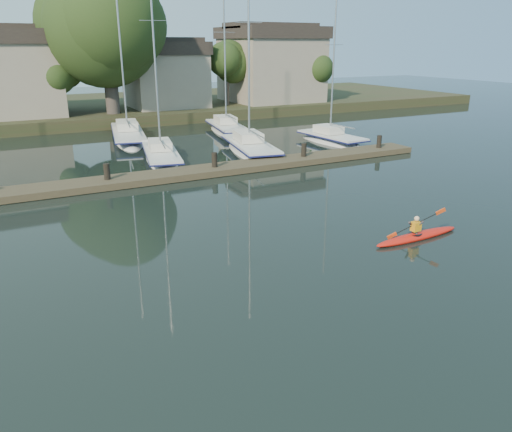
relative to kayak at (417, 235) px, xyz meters
name	(u,v)px	position (x,y,z in m)	size (l,w,h in m)	color
ground	(303,283)	(-5.82, -1.11, -0.16)	(160.00, 160.00, 0.00)	black
kayak	(417,235)	(0.00, 0.00, 0.00)	(4.07, 0.80, 1.30)	red
dock	(164,176)	(-5.82, 12.89, 0.05)	(34.00, 2.00, 1.80)	#4C3F2B
sailboat_2	(162,162)	(-4.45, 17.74, -0.34)	(3.74, 8.86, 14.28)	silver
sailboat_3	(250,156)	(1.57, 17.07, -0.37)	(3.98, 9.20, 14.38)	silver
sailboat_4	(331,145)	(8.59, 17.46, -0.35)	(2.66, 7.28, 12.15)	silver
sailboat_6	(129,142)	(-4.54, 25.90, -0.36)	(4.25, 11.17, 17.38)	silver
sailboat_7	(227,134)	(3.61, 25.38, -0.36)	(3.64, 8.74, 13.67)	silver
shore	(96,84)	(-4.20, 39.18, 3.07)	(90.00, 25.25, 12.75)	#27341A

